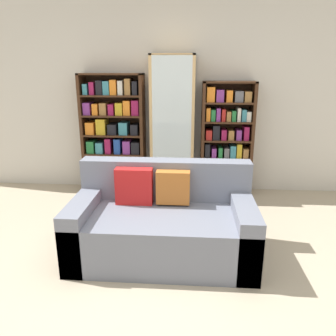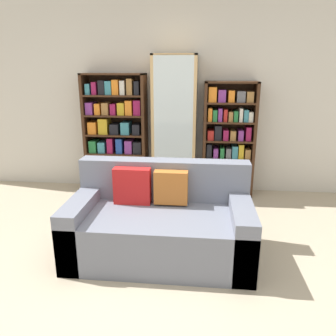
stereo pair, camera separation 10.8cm
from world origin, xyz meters
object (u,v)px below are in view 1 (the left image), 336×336
(display_cabinet, at_px, (173,127))
(bookshelf_right, at_px, (226,141))
(bookshelf_left, at_px, (114,135))
(wine_bottle, at_px, (212,198))
(couch, at_px, (163,224))

(display_cabinet, xyz_separation_m, bookshelf_right, (0.75, 0.02, -0.19))
(bookshelf_left, height_order, wine_bottle, bookshelf_left)
(bookshelf_left, distance_m, wine_bottle, 1.65)
(couch, xyz_separation_m, bookshelf_right, (0.74, 1.69, 0.46))
(bookshelf_left, bearing_deg, wine_bottle, -25.30)
(couch, relative_size, bookshelf_right, 1.08)
(display_cabinet, relative_size, wine_bottle, 4.73)
(display_cabinet, bearing_deg, wine_bottle, -49.72)
(bookshelf_right, bearing_deg, display_cabinet, -178.78)
(bookshelf_left, relative_size, bookshelf_right, 1.06)
(bookshelf_left, distance_m, display_cabinet, 0.85)
(bookshelf_left, height_order, bookshelf_right, bookshelf_left)
(display_cabinet, distance_m, bookshelf_right, 0.77)
(bookshelf_right, bearing_deg, bookshelf_left, -179.99)
(bookshelf_left, bearing_deg, couch, -63.38)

